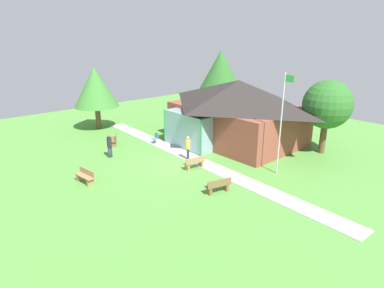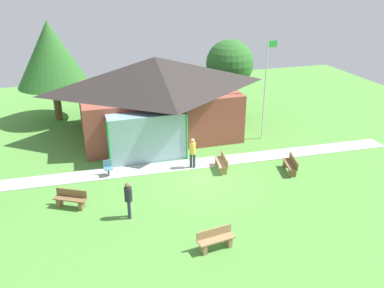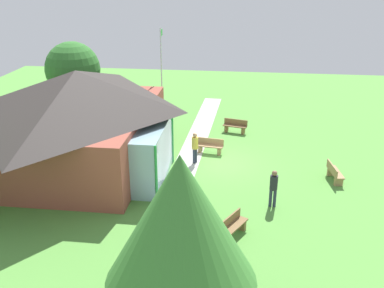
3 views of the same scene
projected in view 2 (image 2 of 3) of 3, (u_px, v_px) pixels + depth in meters
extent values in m
plane|color=#54933D|center=(202.00, 178.00, 21.57)|extent=(44.00, 44.00, 0.00)
cube|color=brown|center=(157.00, 110.00, 27.11)|extent=(9.67, 6.98, 3.05)
pyramid|color=#2D2826|center=(155.00, 72.00, 26.11)|extent=(10.67, 7.98, 1.98)
cube|color=#8CB2BF|center=(147.00, 137.00, 23.19)|extent=(4.35, 1.20, 2.74)
cylinder|color=green|center=(109.00, 146.00, 22.09)|extent=(0.12, 0.12, 2.74)
cylinder|color=green|center=(187.00, 137.00, 23.23)|extent=(0.12, 0.12, 2.74)
cube|color=#ADADA8|center=(192.00, 164.00, 23.10)|extent=(24.25, 2.22, 0.03)
cylinder|color=silver|center=(265.00, 91.00, 25.33)|extent=(0.08, 0.08, 6.37)
cube|color=green|center=(273.00, 44.00, 24.29)|extent=(0.60, 0.02, 0.40)
cube|color=brown|center=(290.00, 164.00, 22.08)|extent=(0.79, 1.56, 0.06)
cube|color=brown|center=(292.00, 173.00, 21.68)|extent=(0.43, 0.25, 0.39)
cube|color=brown|center=(287.00, 164.00, 22.69)|extent=(0.43, 0.25, 0.39)
cube|color=brown|center=(294.00, 161.00, 22.01)|extent=(0.42, 1.47, 0.36)
cube|color=brown|center=(70.00, 199.00, 18.79)|extent=(1.53, 1.11, 0.06)
cube|color=brown|center=(82.00, 205.00, 18.78)|extent=(0.33, 0.43, 0.39)
cube|color=brown|center=(60.00, 202.00, 18.99)|extent=(0.33, 0.43, 0.39)
cube|color=brown|center=(72.00, 193.00, 18.87)|extent=(1.34, 0.78, 0.36)
cube|color=#9E7A51|center=(216.00, 239.00, 15.99)|extent=(1.55, 0.64, 0.06)
cube|color=#9E7A51|center=(228.00, 241.00, 16.30)|extent=(0.21, 0.42, 0.39)
cube|color=#9E7A51|center=(203.00, 248.00, 15.88)|extent=(0.21, 0.42, 0.39)
cube|color=#9E7A51|center=(214.00, 232.00, 16.07)|extent=(1.49, 0.27, 0.36)
cube|color=#9E7A51|center=(221.00, 162.00, 22.31)|extent=(0.65, 1.55, 0.06)
cube|color=#9E7A51|center=(223.00, 171.00, 21.91)|extent=(0.42, 0.22, 0.39)
cube|color=#9E7A51|center=(219.00, 162.00, 22.91)|extent=(0.42, 0.22, 0.39)
cube|color=#9E7A51|center=(225.00, 158.00, 22.25)|extent=(0.28, 1.49, 0.36)
cube|color=teal|center=(108.00, 169.00, 21.63)|extent=(0.47, 0.47, 0.04)
cube|color=teal|center=(107.00, 163.00, 21.72)|extent=(0.44, 0.07, 0.40)
cylinder|color=#4C4C51|center=(109.00, 172.00, 21.72)|extent=(0.10, 0.10, 0.42)
cylinder|color=#4C4C51|center=(109.00, 176.00, 21.80)|extent=(0.36, 0.36, 0.02)
cylinder|color=#2D3347|center=(129.00, 210.00, 17.96)|extent=(0.14, 0.14, 0.85)
cylinder|color=#2D3347|center=(129.00, 208.00, 18.12)|extent=(0.14, 0.14, 0.85)
cylinder|color=#26262D|center=(128.00, 194.00, 17.74)|extent=(0.34, 0.34, 0.65)
sphere|color=#846047|center=(128.00, 185.00, 17.56)|extent=(0.24, 0.24, 0.24)
cylinder|color=#2D3347|center=(191.00, 161.00, 22.56)|extent=(0.14, 0.14, 0.85)
cylinder|color=#2D3347|center=(194.00, 161.00, 22.53)|extent=(0.14, 0.14, 0.85)
cylinder|color=gold|center=(193.00, 148.00, 22.24)|extent=(0.34, 0.34, 0.65)
sphere|color=tan|center=(193.00, 141.00, 22.07)|extent=(0.24, 0.24, 0.24)
cylinder|color=brown|center=(57.00, 103.00, 29.45)|extent=(0.53, 0.53, 2.53)
cone|color=#2D6B28|center=(51.00, 54.00, 28.07)|extent=(4.92, 4.92, 4.43)
cylinder|color=brown|center=(228.00, 96.00, 31.20)|extent=(0.46, 0.46, 2.36)
sphere|color=#2D6B28|center=(230.00, 64.00, 30.21)|extent=(3.50, 3.50, 3.50)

